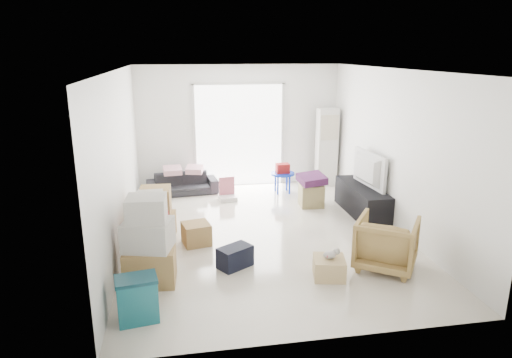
{
  "coord_description": "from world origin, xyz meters",
  "views": [
    {
      "loc": [
        -1.36,
        -7.05,
        2.98
      ],
      "look_at": [
        -0.1,
        0.2,
        0.91
      ],
      "focal_mm": 32.0,
      "sensor_mm": 36.0,
      "label": 1
    }
  ],
  "objects_px": {
    "sofa": "(182,181)",
    "storage_bins": "(137,299)",
    "armchair": "(387,241)",
    "television": "(363,182)",
    "ottoman": "(311,195)",
    "kids_table": "(283,172)",
    "wood_crate": "(329,268)",
    "ac_tower": "(327,147)",
    "tv_console": "(362,200)"
  },
  "relations": [
    {
      "from": "tv_console",
      "to": "sofa",
      "type": "distance_m",
      "value": 3.81
    },
    {
      "from": "sofa",
      "to": "armchair",
      "type": "height_order",
      "value": "armchair"
    },
    {
      "from": "kids_table",
      "to": "wood_crate",
      "type": "xyz_separation_m",
      "value": [
        -0.25,
        -3.87,
        -0.32
      ]
    },
    {
      "from": "kids_table",
      "to": "armchair",
      "type": "bearing_deg",
      "value": -80.35
    },
    {
      "from": "storage_bins",
      "to": "kids_table",
      "type": "distance_m",
      "value": 5.25
    },
    {
      "from": "ac_tower",
      "to": "kids_table",
      "type": "bearing_deg",
      "value": -158.19
    },
    {
      "from": "ac_tower",
      "to": "armchair",
      "type": "bearing_deg",
      "value": -96.65
    },
    {
      "from": "storage_bins",
      "to": "kids_table",
      "type": "relative_size",
      "value": 0.83
    },
    {
      "from": "television",
      "to": "ottoman",
      "type": "relative_size",
      "value": 2.53
    },
    {
      "from": "storage_bins",
      "to": "television",
      "type": "bearing_deg",
      "value": 36.78
    },
    {
      "from": "armchair",
      "to": "kids_table",
      "type": "height_order",
      "value": "armchair"
    },
    {
      "from": "storage_bins",
      "to": "wood_crate",
      "type": "distance_m",
      "value": 2.56
    },
    {
      "from": "armchair",
      "to": "wood_crate",
      "type": "bearing_deg",
      "value": 44.04
    },
    {
      "from": "tv_console",
      "to": "armchair",
      "type": "bearing_deg",
      "value": -103.98
    },
    {
      "from": "storage_bins",
      "to": "ottoman",
      "type": "height_order",
      "value": "storage_bins"
    },
    {
      "from": "tv_console",
      "to": "armchair",
      "type": "xyz_separation_m",
      "value": [
        -0.54,
        -2.16,
        0.14
      ]
    },
    {
      "from": "ac_tower",
      "to": "storage_bins",
      "type": "xyz_separation_m",
      "value": [
        -3.85,
        -4.94,
        -0.6
      ]
    },
    {
      "from": "sofa",
      "to": "ottoman",
      "type": "distance_m",
      "value": 2.81
    },
    {
      "from": "wood_crate",
      "to": "armchair",
      "type": "bearing_deg",
      "value": 9.14
    },
    {
      "from": "storage_bins",
      "to": "wood_crate",
      "type": "relative_size",
      "value": 1.29
    },
    {
      "from": "ac_tower",
      "to": "sofa",
      "type": "height_order",
      "value": "ac_tower"
    },
    {
      "from": "ac_tower",
      "to": "tv_console",
      "type": "relative_size",
      "value": 1.07
    },
    {
      "from": "ac_tower",
      "to": "armchair",
      "type": "relative_size",
      "value": 2.14
    },
    {
      "from": "sofa",
      "to": "storage_bins",
      "type": "relative_size",
      "value": 2.77
    },
    {
      "from": "armchair",
      "to": "ottoman",
      "type": "xyz_separation_m",
      "value": [
        -0.27,
        2.77,
        -0.19
      ]
    },
    {
      "from": "ac_tower",
      "to": "kids_table",
      "type": "height_order",
      "value": "ac_tower"
    },
    {
      "from": "tv_console",
      "to": "ottoman",
      "type": "height_order",
      "value": "tv_console"
    },
    {
      "from": "ac_tower",
      "to": "ottoman",
      "type": "relative_size",
      "value": 3.94
    },
    {
      "from": "television",
      "to": "kids_table",
      "type": "height_order",
      "value": "television"
    },
    {
      "from": "ac_tower",
      "to": "wood_crate",
      "type": "distance_m",
      "value": 4.59
    },
    {
      "from": "sofa",
      "to": "armchair",
      "type": "relative_size",
      "value": 1.82
    },
    {
      "from": "armchair",
      "to": "storage_bins",
      "type": "relative_size",
      "value": 1.52
    },
    {
      "from": "storage_bins",
      "to": "wood_crate",
      "type": "height_order",
      "value": "storage_bins"
    },
    {
      "from": "television",
      "to": "ottoman",
      "type": "distance_m",
      "value": 1.09
    },
    {
      "from": "tv_console",
      "to": "armchair",
      "type": "height_order",
      "value": "armchair"
    },
    {
      "from": "television",
      "to": "wood_crate",
      "type": "distance_m",
      "value": 2.75
    },
    {
      "from": "armchair",
      "to": "sofa",
      "type": "bearing_deg",
      "value": -20.53
    },
    {
      "from": "kids_table",
      "to": "storage_bins",
      "type": "bearing_deg",
      "value": -121.3
    },
    {
      "from": "sofa",
      "to": "armchair",
      "type": "distance_m",
      "value": 4.9
    },
    {
      "from": "storage_bins",
      "to": "armchair",
      "type": "bearing_deg",
      "value": 12.67
    },
    {
      "from": "kids_table",
      "to": "wood_crate",
      "type": "relative_size",
      "value": 1.55
    },
    {
      "from": "television",
      "to": "tv_console",
      "type": "bearing_deg",
      "value": -5.36
    },
    {
      "from": "ac_tower",
      "to": "sofa",
      "type": "relative_size",
      "value": 1.17
    },
    {
      "from": "tv_console",
      "to": "wood_crate",
      "type": "relative_size",
      "value": 3.91
    },
    {
      "from": "tv_console",
      "to": "television",
      "type": "distance_m",
      "value": 0.35
    },
    {
      "from": "ac_tower",
      "to": "tv_console",
      "type": "xyz_separation_m",
      "value": [
        0.05,
        -2.02,
        -0.6
      ]
    },
    {
      "from": "sofa",
      "to": "wood_crate",
      "type": "relative_size",
      "value": 3.57
    },
    {
      "from": "ac_tower",
      "to": "tv_console",
      "type": "distance_m",
      "value": 2.11
    },
    {
      "from": "storage_bins",
      "to": "kids_table",
      "type": "height_order",
      "value": "kids_table"
    },
    {
      "from": "ac_tower",
      "to": "sofa",
      "type": "xyz_separation_m",
      "value": [
        -3.26,
        -0.15,
        -0.58
      ]
    }
  ]
}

